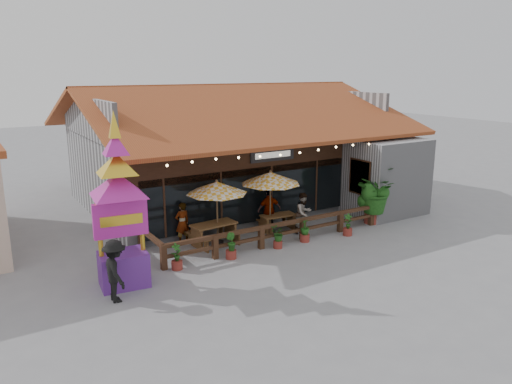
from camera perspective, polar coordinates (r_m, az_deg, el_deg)
ground at (r=21.29m, az=5.61°, el=-4.83°), size 100.00×100.00×0.00m
restaurant_building at (r=26.27m, az=-2.52°, el=3.79°), size 15.50×14.73×6.09m
patio_railing at (r=19.66m, az=0.85°, el=-4.47°), size 10.00×2.60×0.92m
umbrella_left at (r=19.61m, az=-4.51°, el=0.47°), size 3.06×3.06×2.60m
umbrella_right at (r=20.85m, az=1.66°, el=1.58°), size 2.82×2.82×2.71m
picnic_table_left at (r=19.93m, az=-4.84°, el=-4.36°), size 1.92×1.70×0.86m
picnic_table_right at (r=21.55m, az=2.53°, el=-3.19°), size 1.60×1.41×0.72m
thai_sign_tower at (r=15.95m, az=-15.46°, el=0.29°), size 2.46×2.46×6.05m
tropical_plant at (r=22.93m, az=13.28°, el=0.04°), size 2.36×2.43×2.56m
diner_a at (r=20.10m, az=-8.42°, el=-3.52°), size 0.66×0.48×1.69m
diner_b at (r=21.22m, az=5.45°, el=-2.40°), size 0.96×0.80×1.76m
diner_c at (r=21.56m, az=1.52°, el=-2.02°), size 1.11×0.60×1.80m
pedestrian at (r=15.60m, az=-15.79°, el=-8.68°), size 0.72×1.25×1.93m
planter_a at (r=17.70m, az=-9.05°, el=-7.51°), size 0.39×0.39×0.95m
planter_b at (r=18.45m, az=-2.88°, el=-6.30°), size 0.40×0.42×0.98m
planter_c at (r=19.48m, az=2.52°, el=-5.05°), size 0.58×0.52×0.87m
planter_d at (r=20.27m, az=5.62°, el=-4.45°), size 0.44×0.44×0.94m
planter_e at (r=21.29m, az=10.45°, el=-3.88°), size 0.40×0.39×0.94m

